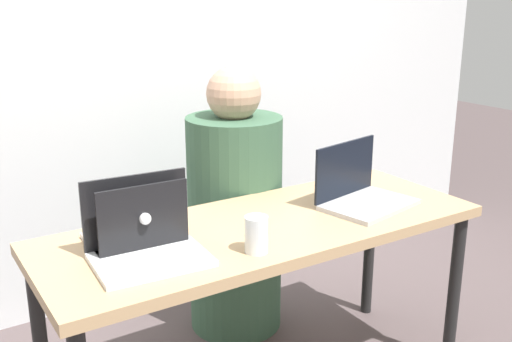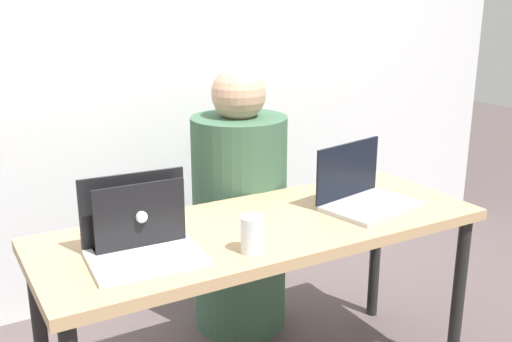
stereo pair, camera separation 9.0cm
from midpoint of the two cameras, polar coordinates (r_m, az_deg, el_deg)
The scene contains 7 objects.
back_wall at distance 2.98m, azimuth -11.59°, elevation 10.13°, with size 4.50×0.10×2.35m, color silver.
desk at distance 2.17m, azimuth -0.34°, elevation -6.76°, with size 1.62×0.60×0.70m.
person_at_center at distance 2.69m, azimuth -2.98°, elevation -4.32°, with size 0.44×0.44×1.20m.
laptop_front_right at distance 2.34m, azimuth 8.84°, elevation -1.98°, with size 0.39×0.31×0.24m.
laptop_back_left at distance 1.99m, azimuth -12.57°, elevation -5.62°, with size 0.30×0.27×0.23m.
laptop_front_left at distance 1.90m, azimuth -11.85°, elevation -6.58°, with size 0.36×0.30×0.25m.
water_glass_left at distance 1.90m, azimuth -1.35°, elevation -6.30°, with size 0.07×0.07×0.12m.
Camera 1 is at (-1.10, -1.67, 1.49)m, focal length 42.00 mm.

